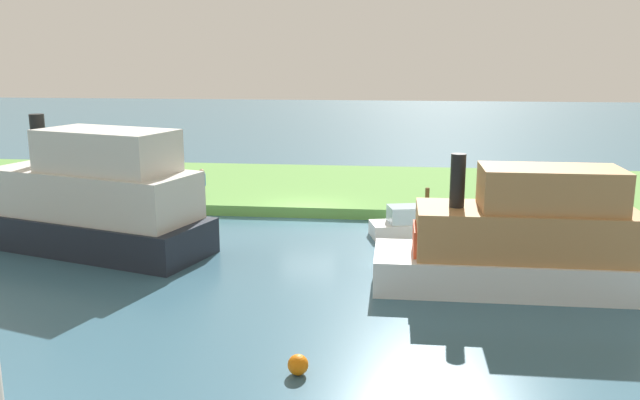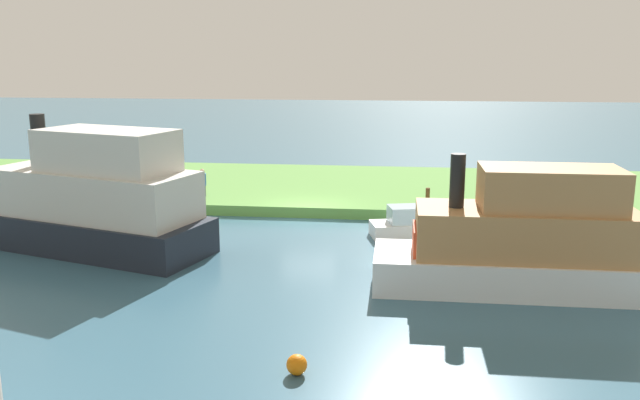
{
  "view_description": "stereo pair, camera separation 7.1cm",
  "coord_description": "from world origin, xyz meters",
  "px_view_note": "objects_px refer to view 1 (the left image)",
  "views": [
    {
      "loc": [
        -3.96,
        29.46,
        7.45
      ],
      "look_at": [
        -1.14,
        5.0,
        2.0
      ],
      "focal_mm": 37.12,
      "sensor_mm": 36.0,
      "label": 1
    },
    {
      "loc": [
        -4.03,
        29.45,
        7.45
      ],
      "look_at": [
        -1.14,
        5.0,
        2.0
      ],
      "focal_mm": 37.12,
      "sensor_mm": 36.0,
      "label": 2
    }
  ],
  "objects_px": {
    "skiff_small": "(90,201)",
    "marker_buoy": "(298,365)",
    "motorboat_white": "(414,225)",
    "person_on_bank": "(202,183)",
    "riverboat_paddlewheel": "(519,240)",
    "mooring_post": "(427,196)",
    "houseboat_blue": "(617,247)"
  },
  "relations": [
    {
      "from": "person_on_bank",
      "to": "skiff_small",
      "type": "bearing_deg",
      "value": 74.81
    },
    {
      "from": "skiff_small",
      "to": "riverboat_paddlewheel",
      "type": "height_order",
      "value": "skiff_small"
    },
    {
      "from": "riverboat_paddlewheel",
      "to": "motorboat_white",
      "type": "xyz_separation_m",
      "value": [
        3.14,
        -6.04,
        -1.17
      ]
    },
    {
      "from": "motorboat_white",
      "to": "mooring_post",
      "type": "bearing_deg",
      "value": -100.09
    },
    {
      "from": "houseboat_blue",
      "to": "motorboat_white",
      "type": "distance_m",
      "value": 7.74
    },
    {
      "from": "skiff_small",
      "to": "marker_buoy",
      "type": "height_order",
      "value": "skiff_small"
    },
    {
      "from": "riverboat_paddlewheel",
      "to": "houseboat_blue",
      "type": "xyz_separation_m",
      "value": [
        -4.16,
        -3.48,
        -1.09
      ]
    },
    {
      "from": "person_on_bank",
      "to": "riverboat_paddlewheel",
      "type": "xyz_separation_m",
      "value": [
        -13.53,
        10.43,
        0.43
      ]
    },
    {
      "from": "riverboat_paddlewheel",
      "to": "marker_buoy",
      "type": "relative_size",
      "value": 17.18
    },
    {
      "from": "skiff_small",
      "to": "houseboat_blue",
      "type": "bearing_deg",
      "value": -177.72
    },
    {
      "from": "person_on_bank",
      "to": "mooring_post",
      "type": "height_order",
      "value": "person_on_bank"
    },
    {
      "from": "motorboat_white",
      "to": "person_on_bank",
      "type": "bearing_deg",
      "value": -22.94
    },
    {
      "from": "houseboat_blue",
      "to": "person_on_bank",
      "type": "bearing_deg",
      "value": -21.46
    },
    {
      "from": "mooring_post",
      "to": "houseboat_blue",
      "type": "bearing_deg",
      "value": 136.19
    },
    {
      "from": "person_on_bank",
      "to": "marker_buoy",
      "type": "xyz_separation_m",
      "value": [
        -7.35,
        17.06,
        -0.95
      ]
    },
    {
      "from": "mooring_post",
      "to": "motorboat_white",
      "type": "xyz_separation_m",
      "value": [
        0.68,
        3.8,
        -0.44
      ]
    },
    {
      "from": "person_on_bank",
      "to": "riverboat_paddlewheel",
      "type": "bearing_deg",
      "value": 142.36
    },
    {
      "from": "riverboat_paddlewheel",
      "to": "mooring_post",
      "type": "bearing_deg",
      "value": -75.92
    },
    {
      "from": "marker_buoy",
      "to": "person_on_bank",
      "type": "bearing_deg",
      "value": -66.69
    },
    {
      "from": "person_on_bank",
      "to": "marker_buoy",
      "type": "height_order",
      "value": "person_on_bank"
    },
    {
      "from": "riverboat_paddlewheel",
      "to": "motorboat_white",
      "type": "bearing_deg",
      "value": -62.49
    },
    {
      "from": "mooring_post",
      "to": "person_on_bank",
      "type": "bearing_deg",
      "value": -3.07
    },
    {
      "from": "skiff_small",
      "to": "marker_buoy",
      "type": "bearing_deg",
      "value": 135.4
    },
    {
      "from": "mooring_post",
      "to": "houseboat_blue",
      "type": "distance_m",
      "value": 9.19
    },
    {
      "from": "skiff_small",
      "to": "riverboat_paddlewheel",
      "type": "bearing_deg",
      "value": 170.24
    },
    {
      "from": "houseboat_blue",
      "to": "motorboat_white",
      "type": "xyz_separation_m",
      "value": [
        7.3,
        -2.56,
        -0.08
      ]
    },
    {
      "from": "skiff_small",
      "to": "motorboat_white",
      "type": "bearing_deg",
      "value": -164.99
    },
    {
      "from": "skiff_small",
      "to": "motorboat_white",
      "type": "height_order",
      "value": "skiff_small"
    },
    {
      "from": "person_on_bank",
      "to": "houseboat_blue",
      "type": "distance_m",
      "value": 19.02
    },
    {
      "from": "person_on_bank",
      "to": "motorboat_white",
      "type": "height_order",
      "value": "person_on_bank"
    },
    {
      "from": "marker_buoy",
      "to": "skiff_small",
      "type": "bearing_deg",
      "value": -44.6
    },
    {
      "from": "person_on_bank",
      "to": "riverboat_paddlewheel",
      "type": "distance_m",
      "value": 17.09
    }
  ]
}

